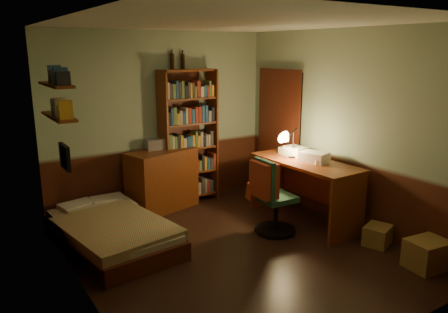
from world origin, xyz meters
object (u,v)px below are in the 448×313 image
dresser (162,180)px  bookshelf (189,137)px  desk (304,191)px  mini_stereo (155,144)px  cardboard_box_a (427,254)px  bed (111,222)px  cardboard_box_b (378,235)px  office_chair (276,197)px  desk_lamp (294,135)px

dresser → bookshelf: size_ratio=0.49×
desk → bookshelf: bearing=119.1°
mini_stereo → dresser: bearing=-69.6°
cardboard_box_a → bed: bearing=137.8°
dresser → bookshelf: (0.50, 0.09, 0.57)m
cardboard_box_b → bookshelf: bearing=114.0°
bed → office_chair: bearing=-29.0°
desk_lamp → mini_stereo: bearing=117.2°
desk → cardboard_box_b: desk is taller
desk → cardboard_box_b: size_ratio=4.76×
office_chair → cardboard_box_b: (0.81, -0.96, -0.36)m
mini_stereo → desk: 2.26m
dresser → desk: bearing=-60.4°
dresser → office_chair: 1.82m
desk → cardboard_box_b: 1.13m
desk → office_chair: 0.59m
cardboard_box_b → dresser: bearing=123.3°
dresser → cardboard_box_b: dresser is taller
desk_lamp → office_chair: (-0.58, -0.36, -0.70)m
mini_stereo → bookshelf: size_ratio=0.14×
bed → dresser: size_ratio=1.88×
dresser → cardboard_box_a: (1.64, -3.24, -0.29)m
dresser → mini_stereo: size_ratio=3.50×
bed → office_chair: size_ratio=1.97×
mini_stereo → desk: (1.48, -1.62, -0.54)m
desk_lamp → office_chair: desk_lamp is taller
bookshelf → office_chair: bearing=-85.0°
office_chair → bookshelf: bearing=104.7°
bed → mini_stereo: mini_stereo is taller
bookshelf → desk_lamp: bearing=-61.7°
dresser → mini_stereo: mini_stereo is taller
dresser → cardboard_box_a: size_ratio=2.36×
bed → cardboard_box_a: bed is taller
desk_lamp → cardboard_box_a: 2.25m
bookshelf → office_chair: 1.81m
desk → desk_lamp: 0.79m
desk → cardboard_box_b: (0.23, -1.07, -0.31)m
cardboard_box_a → cardboard_box_b: (0.04, 0.68, -0.04)m
desk → cardboard_box_b: bearing=-79.4°
dresser → desk_lamp: desk_lamp is taller
dresser → office_chair: (0.86, -1.60, 0.03)m
bookshelf → cardboard_box_b: bearing=-73.1°
desk_lamp → cardboard_box_a: bearing=-104.4°
cardboard_box_a → desk: bearing=96.5°
dresser → desk: size_ratio=0.63×
bookshelf → desk: size_ratio=1.28×
bed → bookshelf: size_ratio=0.93×
bed → desk_lamp: bearing=-16.2°
bed → dresser: 1.33m
mini_stereo → cardboard_box_a: mini_stereo is taller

